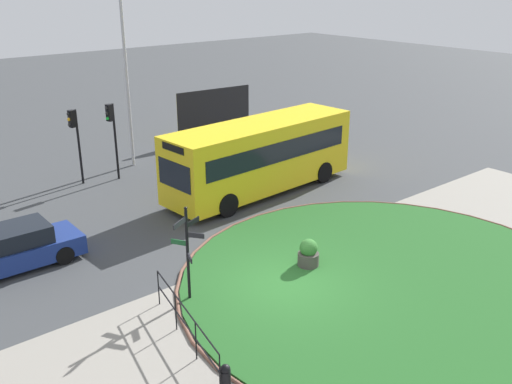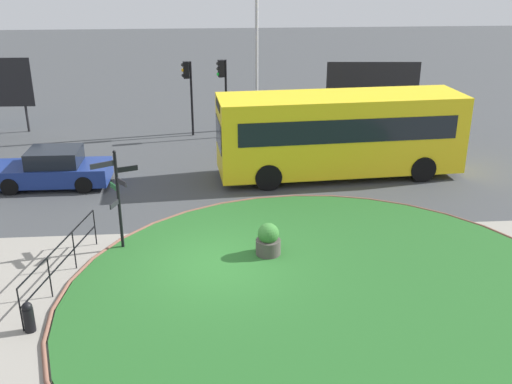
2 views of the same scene
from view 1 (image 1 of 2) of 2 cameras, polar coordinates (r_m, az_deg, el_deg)
name	(u,v)px [view 1 (image 1 of 2)]	position (r m, az deg, el deg)	size (l,w,h in m)	color
ground	(286,286)	(18.43, 2.98, -9.37)	(120.00, 120.00, 0.00)	#3D3F42
sidewalk_paving	(328,311)	(17.31, 7.21, -11.69)	(32.00, 8.27, 0.02)	gray
grass_island	(392,282)	(19.06, 13.34, -8.70)	(13.51, 13.51, 0.10)	#235B23
grass_kerb_ring	(392,282)	(19.06, 13.34, -8.69)	(13.82, 13.82, 0.11)	brown
signpost_directional	(188,247)	(16.93, -6.83, -5.50)	(1.22, 0.94, 3.07)	black
bollard_foreground	(226,378)	(14.14, -3.04, -18.03)	(0.25, 0.25, 0.78)	black
railing_grass_edge	(185,320)	(15.55, -7.06, -12.57)	(0.95, 4.39, 1.15)	black
bus_yellow	(260,155)	(25.60, 0.44, 3.70)	(9.54, 3.19, 3.20)	yellow
car_near_lane	(17,249)	(20.91, -22.69, -5.21)	(4.29, 1.84, 1.44)	navy
traffic_light_near	(75,130)	(27.52, -17.61, 5.87)	(0.49, 0.30, 3.55)	black
traffic_light_far	(112,125)	(27.71, -14.16, 6.50)	(0.48, 0.32, 3.67)	black
lamppost_tall	(126,68)	(29.29, -12.83, 11.98)	(0.32, 0.32, 9.42)	#B7B7BC
billboard_right	(214,108)	(34.35, -4.23, 8.36)	(4.88, 0.54, 3.00)	black
planter_near_signpost	(308,255)	(19.36, 5.23, -6.24)	(0.72, 0.72, 1.04)	#47423D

